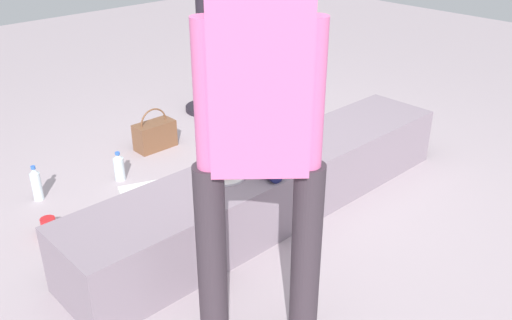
# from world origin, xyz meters

# --- Properties ---
(ground_plane) EXTENTS (12.00, 12.00, 0.00)m
(ground_plane) POSITION_xyz_m (0.00, 0.00, 0.00)
(ground_plane) COLOR #A898A0
(concrete_ledge) EXTENTS (2.57, 0.48, 0.36)m
(concrete_ledge) POSITION_xyz_m (0.00, 0.00, 0.18)
(concrete_ledge) COLOR gray
(concrete_ledge) RESTS_ON ground_plane
(child_seated) EXTENTS (0.28, 0.33, 0.48)m
(child_seated) POSITION_xyz_m (-0.14, 0.00, 0.58)
(child_seated) COLOR #171A4E
(child_seated) RESTS_ON concrete_ledge
(adult_standing) EXTENTS (0.41, 0.39, 1.70)m
(adult_standing) POSITION_xyz_m (-0.73, -0.64, 1.02)
(adult_standing) COLOR #362C34
(adult_standing) RESTS_ON ground_plane
(cake_plate) EXTENTS (0.22, 0.22, 0.07)m
(cake_plate) POSITION_xyz_m (-0.35, 0.02, 0.39)
(cake_plate) COLOR white
(cake_plate) RESTS_ON concrete_ledge
(gift_bag) EXTENTS (0.18, 0.08, 0.32)m
(gift_bag) POSITION_xyz_m (0.33, 0.58, 0.14)
(gift_bag) COLOR #4C99E0
(gift_bag) RESTS_ON ground_plane
(railing_post) EXTENTS (0.36, 0.36, 1.10)m
(railing_post) POSITION_xyz_m (0.75, 1.58, 0.41)
(railing_post) COLOR black
(railing_post) RESTS_ON ground_plane
(water_bottle_near_gift) EXTENTS (0.06, 0.06, 0.23)m
(water_bottle_near_gift) POSITION_xyz_m (-0.95, 1.11, 0.11)
(water_bottle_near_gift) COLOR silver
(water_bottle_near_gift) RESTS_ON ground_plane
(water_bottle_far_side) EXTENTS (0.07, 0.07, 0.20)m
(water_bottle_far_side) POSITION_xyz_m (-0.45, 0.99, 0.09)
(water_bottle_far_side) COLOR silver
(water_bottle_far_side) RESTS_ON ground_plane
(party_cup_red) EXTENTS (0.08, 0.08, 0.09)m
(party_cup_red) POSITION_xyz_m (-1.06, 0.71, 0.05)
(party_cup_red) COLOR red
(party_cup_red) RESTS_ON ground_plane
(cake_box_white) EXTENTS (0.36, 0.39, 0.10)m
(cake_box_white) POSITION_xyz_m (-0.53, 0.55, 0.05)
(cake_box_white) COLOR white
(cake_box_white) RESTS_ON ground_plane
(handbag_black_leather) EXTENTS (0.30, 0.13, 0.31)m
(handbag_black_leather) POSITION_xyz_m (1.14, 0.99, 0.11)
(handbag_black_leather) COLOR black
(handbag_black_leather) RESTS_ON ground_plane
(handbag_brown_canvas) EXTENTS (0.30, 0.15, 0.31)m
(handbag_brown_canvas) POSITION_xyz_m (-0.00, 1.24, 0.11)
(handbag_brown_canvas) COLOR brown
(handbag_brown_canvas) RESTS_ON ground_plane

